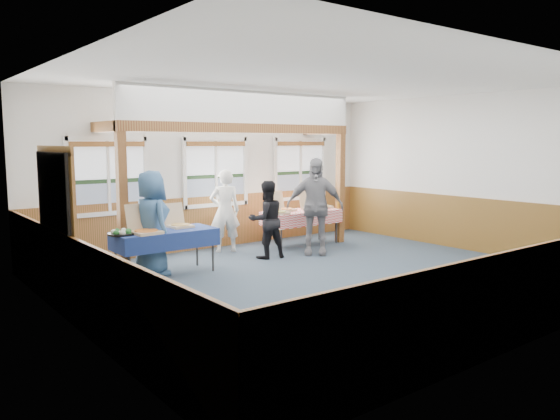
% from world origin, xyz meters
% --- Properties ---
extents(floor, '(8.00, 8.00, 0.00)m').
position_xyz_m(floor, '(0.00, 0.00, 0.00)').
color(floor, '#26313F').
rests_on(floor, ground).
extents(ceiling, '(8.00, 8.00, 0.00)m').
position_xyz_m(ceiling, '(0.00, 0.00, 3.20)').
color(ceiling, white).
rests_on(ceiling, wall_back).
extents(wall_back, '(8.00, 0.00, 8.00)m').
position_xyz_m(wall_back, '(0.00, 3.50, 1.60)').
color(wall_back, silver).
rests_on(wall_back, floor).
extents(wall_front, '(8.00, 0.00, 8.00)m').
position_xyz_m(wall_front, '(0.00, -3.50, 1.60)').
color(wall_front, silver).
rests_on(wall_front, floor).
extents(wall_left, '(0.00, 8.00, 8.00)m').
position_xyz_m(wall_left, '(-4.00, 0.00, 1.60)').
color(wall_left, silver).
rests_on(wall_left, floor).
extents(wall_right, '(0.00, 8.00, 8.00)m').
position_xyz_m(wall_right, '(4.00, 0.00, 1.60)').
color(wall_right, silver).
rests_on(wall_right, floor).
extents(wainscot_back, '(7.98, 0.05, 1.10)m').
position_xyz_m(wainscot_back, '(0.00, 3.48, 0.55)').
color(wainscot_back, brown).
rests_on(wainscot_back, floor).
extents(wainscot_front, '(7.98, 0.05, 1.10)m').
position_xyz_m(wainscot_front, '(0.00, -3.48, 0.55)').
color(wainscot_front, brown).
rests_on(wainscot_front, floor).
extents(wainscot_left, '(0.05, 6.98, 1.10)m').
position_xyz_m(wainscot_left, '(-3.98, 0.00, 0.55)').
color(wainscot_left, brown).
rests_on(wainscot_left, floor).
extents(wainscot_right, '(0.05, 6.98, 1.10)m').
position_xyz_m(wainscot_right, '(3.98, 0.00, 0.55)').
color(wainscot_right, brown).
rests_on(wainscot_right, floor).
extents(cased_opening, '(0.06, 1.30, 2.10)m').
position_xyz_m(cased_opening, '(-3.96, 0.90, 1.05)').
color(cased_opening, '#2E2E2E').
rests_on(cased_opening, wall_left).
extents(window_left, '(1.56, 0.10, 1.46)m').
position_xyz_m(window_left, '(-2.30, 3.46, 1.68)').
color(window_left, white).
rests_on(window_left, wall_back).
extents(window_mid, '(1.56, 0.10, 1.46)m').
position_xyz_m(window_mid, '(0.00, 3.46, 1.68)').
color(window_mid, white).
rests_on(window_mid, wall_back).
extents(window_right, '(1.56, 0.10, 1.46)m').
position_xyz_m(window_right, '(2.30, 3.46, 1.68)').
color(window_right, white).
rests_on(window_right, wall_back).
extents(post_left, '(0.15, 0.15, 2.40)m').
position_xyz_m(post_left, '(-2.50, 2.30, 1.20)').
color(post_left, '#592A13').
rests_on(post_left, floor).
extents(post_right, '(0.15, 0.15, 2.40)m').
position_xyz_m(post_right, '(2.50, 2.30, 1.20)').
color(post_right, '#592A13').
rests_on(post_right, floor).
extents(cross_beam, '(5.15, 0.18, 0.18)m').
position_xyz_m(cross_beam, '(0.00, 2.30, 2.49)').
color(cross_beam, '#592A13').
rests_on(cross_beam, post_left).
extents(table_left, '(1.74, 0.86, 0.76)m').
position_xyz_m(table_left, '(-1.95, 1.88, 0.70)').
color(table_left, '#2E2E2E').
rests_on(table_left, floor).
extents(table_right, '(1.81, 0.99, 0.76)m').
position_xyz_m(table_right, '(1.57, 2.53, 0.70)').
color(table_right, '#2E2E2E').
rests_on(table_right, floor).
extents(pizza_box_a, '(0.47, 0.55, 0.47)m').
position_xyz_m(pizza_box_a, '(-2.35, 1.78, 0.83)').
color(pizza_box_a, '#D6B28F').
rests_on(pizza_box_a, table_left).
extents(pizza_box_b, '(0.38, 0.46, 0.40)m').
position_xyz_m(pizza_box_b, '(-1.60, 2.05, 0.82)').
color(pizza_box_b, '#D6B28F').
rests_on(pizza_box_b, table_left).
extents(pizza_box_c, '(0.45, 0.52, 0.43)m').
position_xyz_m(pizza_box_c, '(0.83, 2.43, 0.82)').
color(pizza_box_c, '#D6B28F').
rests_on(pizza_box_c, table_right).
extents(pizza_box_d, '(0.44, 0.52, 0.42)m').
position_xyz_m(pizza_box_d, '(1.22, 2.72, 0.82)').
color(pizza_box_d, '#D6B28F').
rests_on(pizza_box_d, table_right).
extents(pizza_box_e, '(0.47, 0.55, 0.46)m').
position_xyz_m(pizza_box_e, '(1.83, 2.45, 0.83)').
color(pizza_box_e, '#D6B28F').
rests_on(pizza_box_e, table_right).
extents(pizza_box_f, '(0.41, 0.50, 0.45)m').
position_xyz_m(pizza_box_f, '(2.22, 2.67, 0.82)').
color(pizza_box_f, '#D6B28F').
rests_on(pizza_box_f, table_right).
extents(veggie_tray, '(0.43, 0.43, 0.10)m').
position_xyz_m(veggie_tray, '(-2.70, 1.88, 0.79)').
color(veggie_tray, black).
rests_on(veggie_tray, table_left).
extents(drink_glass, '(0.07, 0.07, 0.15)m').
position_xyz_m(drink_glass, '(2.42, 2.28, 0.83)').
color(drink_glass, '#A26B1B').
rests_on(drink_glass, table_right).
extents(woman_white, '(0.72, 0.59, 1.68)m').
position_xyz_m(woman_white, '(-0.13, 2.91, 0.84)').
color(woman_white, white).
rests_on(woman_white, floor).
extents(woman_black, '(0.81, 0.68, 1.50)m').
position_xyz_m(woman_black, '(0.18, 1.91, 0.75)').
color(woman_black, black).
rests_on(woman_black, floor).
extents(man_blue, '(0.62, 0.90, 1.76)m').
position_xyz_m(man_blue, '(-2.13, 1.98, 0.88)').
color(man_blue, '#345983').
rests_on(man_blue, floor).
extents(person_grey, '(1.16, 1.09, 1.92)m').
position_xyz_m(person_grey, '(1.16, 1.62, 0.96)').
color(person_grey, slate).
rests_on(person_grey, floor).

